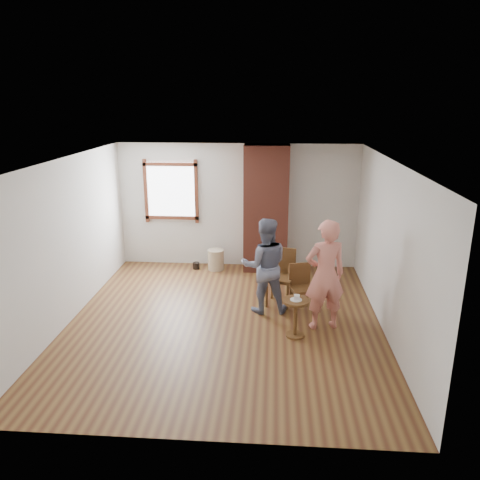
% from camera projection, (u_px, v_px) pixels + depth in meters
% --- Properties ---
extents(ground, '(5.50, 5.50, 0.00)m').
position_uv_depth(ground, '(225.00, 322.00, 7.57)').
color(ground, brown).
rests_on(ground, ground).
extents(room_shell, '(5.04, 5.52, 2.62)m').
position_uv_depth(room_shell, '(224.00, 205.00, 7.63)').
color(room_shell, silver).
rests_on(room_shell, ground).
extents(brick_chimney, '(0.90, 0.50, 2.60)m').
position_uv_depth(brick_chimney, '(266.00, 209.00, 9.54)').
color(brick_chimney, brown).
rests_on(brick_chimney, ground).
extents(stoneware_crock, '(0.42, 0.42, 0.43)m').
position_uv_depth(stoneware_crock, '(216.00, 260.00, 9.83)').
color(stoneware_crock, tan).
rests_on(stoneware_crock, ground).
extents(dark_pot, '(0.17, 0.17, 0.14)m').
position_uv_depth(dark_pot, '(196.00, 266.00, 9.90)').
color(dark_pot, black).
rests_on(dark_pot, ground).
extents(dining_chair_left, '(0.55, 0.55, 0.98)m').
position_uv_depth(dining_chair_left, '(281.00, 273.00, 8.15)').
color(dining_chair_left, brown).
rests_on(dining_chair_left, ground).
extents(dining_chair_right, '(0.46, 0.46, 0.81)m').
position_uv_depth(dining_chair_right, '(301.00, 285.00, 7.90)').
color(dining_chair_right, brown).
rests_on(dining_chair_right, ground).
extents(side_table, '(0.40, 0.40, 0.60)m').
position_uv_depth(side_table, '(296.00, 312.00, 7.01)').
color(side_table, brown).
rests_on(side_table, ground).
extents(cake_plate, '(0.18, 0.18, 0.01)m').
position_uv_depth(cake_plate, '(296.00, 300.00, 6.95)').
color(cake_plate, white).
rests_on(cake_plate, side_table).
extents(cake_slice, '(0.08, 0.07, 0.06)m').
position_uv_depth(cake_slice, '(297.00, 298.00, 6.94)').
color(cake_slice, white).
rests_on(cake_slice, cake_plate).
extents(man, '(0.85, 0.70, 1.62)m').
position_uv_depth(man, '(265.00, 266.00, 7.75)').
color(man, '#151C3B').
rests_on(man, ground).
extents(person_pink, '(0.73, 0.57, 1.76)m').
position_uv_depth(person_pink, '(325.00, 275.00, 7.15)').
color(person_pink, '#ED8676').
rests_on(person_pink, ground).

